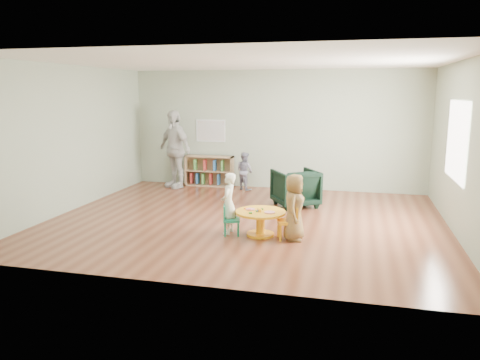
% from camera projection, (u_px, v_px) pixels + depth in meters
% --- Properties ---
extents(room, '(7.10, 7.00, 2.80)m').
position_uv_depth(room, '(247.00, 115.00, 8.14)').
color(room, brown).
rests_on(room, ground).
extents(activity_table, '(0.81, 0.81, 0.45)m').
position_uv_depth(activity_table, '(260.00, 218.00, 7.54)').
color(activity_table, '#FFA915').
rests_on(activity_table, ground).
extents(kid_chair_left, '(0.32, 0.32, 0.49)m').
position_uv_depth(kid_chair_left, '(229.00, 219.00, 7.57)').
color(kid_chair_left, '#188761').
rests_on(kid_chair_left, ground).
extents(kid_chair_right, '(0.38, 0.38, 0.56)m').
position_uv_depth(kid_chair_right, '(290.00, 220.00, 7.35)').
color(kid_chair_right, '#FFA915').
rests_on(kid_chair_right, ground).
extents(bookshelf, '(1.20, 0.30, 0.75)m').
position_uv_depth(bookshelf, '(209.00, 171.00, 11.54)').
color(bookshelf, '#A3805B').
rests_on(bookshelf, ground).
extents(alphabet_poster, '(0.74, 0.01, 0.54)m').
position_uv_depth(alphabet_poster, '(211.00, 131.00, 11.47)').
color(alphabet_poster, white).
rests_on(alphabet_poster, ground).
extents(armchair, '(1.12, 1.13, 0.76)m').
position_uv_depth(armchair, '(295.00, 188.00, 9.46)').
color(armchair, black).
rests_on(armchair, ground).
extents(child_left, '(0.25, 0.37, 1.01)m').
position_uv_depth(child_left, '(228.00, 203.00, 7.61)').
color(child_left, white).
rests_on(child_left, ground).
extents(child_right, '(0.33, 0.51, 1.05)m').
position_uv_depth(child_right, '(294.00, 207.00, 7.27)').
color(child_right, gold).
rests_on(child_right, ground).
extents(toddler, '(0.55, 0.53, 0.90)m').
position_uv_depth(toddler, '(245.00, 171.00, 11.04)').
color(toddler, '#1B1B43').
rests_on(toddler, ground).
extents(adult_caretaker, '(1.17, 0.96, 1.87)m').
position_uv_depth(adult_caretaker, '(175.00, 149.00, 11.24)').
color(adult_caretaker, silver).
rests_on(adult_caretaker, ground).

